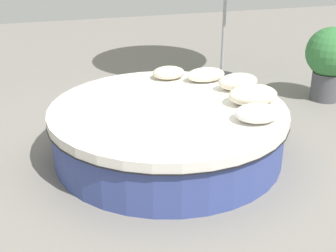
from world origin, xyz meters
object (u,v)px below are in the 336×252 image
(throw_pillow_4, at_px, (169,73))
(throw_pillow_1, at_px, (253,95))
(throw_pillow_2, at_px, (238,82))
(round_bed, at_px, (168,130))
(planter, at_px, (330,58))
(throw_pillow_0, at_px, (257,113))
(throw_pillow_3, at_px, (206,75))

(throw_pillow_4, bearing_deg, throw_pillow_1, 119.29)
(throw_pillow_2, bearing_deg, round_bed, 16.29)
(planter, bearing_deg, throw_pillow_0, 39.88)
(throw_pillow_1, bearing_deg, throw_pillow_4, -60.71)
(throw_pillow_1, bearing_deg, throw_pillow_2, -94.65)
(round_bed, bearing_deg, throw_pillow_1, 167.94)
(round_bed, height_order, throw_pillow_4, throw_pillow_4)
(round_bed, distance_m, throw_pillow_1, 0.99)
(throw_pillow_0, distance_m, throw_pillow_4, 1.59)
(throw_pillow_4, bearing_deg, planter, -177.43)
(round_bed, distance_m, throw_pillow_4, 1.01)
(throw_pillow_4, bearing_deg, throw_pillow_2, 135.83)
(throw_pillow_2, bearing_deg, planter, -157.10)
(throw_pillow_0, height_order, throw_pillow_2, throw_pillow_2)
(throw_pillow_1, height_order, throw_pillow_4, throw_pillow_1)
(throw_pillow_1, xyz_separation_m, throw_pillow_4, (0.61, -1.09, -0.03))
(throw_pillow_2, height_order, throw_pillow_3, throw_pillow_2)
(throw_pillow_0, xyz_separation_m, planter, (-1.95, -1.63, -0.04))
(throw_pillow_0, bearing_deg, throw_pillow_1, -110.68)
(round_bed, bearing_deg, throw_pillow_0, 139.58)
(throw_pillow_3, xyz_separation_m, planter, (-2.00, -0.34, -0.04))
(round_bed, height_order, throw_pillow_2, throw_pillow_2)
(throw_pillow_4, bearing_deg, throw_pillow_0, 106.51)
(throw_pillow_4, xyz_separation_m, planter, (-2.40, -0.11, -0.04))
(throw_pillow_2, xyz_separation_m, throw_pillow_3, (0.25, -0.40, -0.02))
(throw_pillow_2, xyz_separation_m, planter, (-1.75, -0.74, -0.06))
(throw_pillow_0, height_order, planter, planter)
(planter, bearing_deg, throw_pillow_3, 9.60)
(throw_pillow_1, height_order, throw_pillow_3, throw_pillow_1)
(throw_pillow_3, height_order, planter, planter)
(throw_pillow_0, bearing_deg, planter, -140.12)
(throw_pillow_4, distance_m, planter, 2.40)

